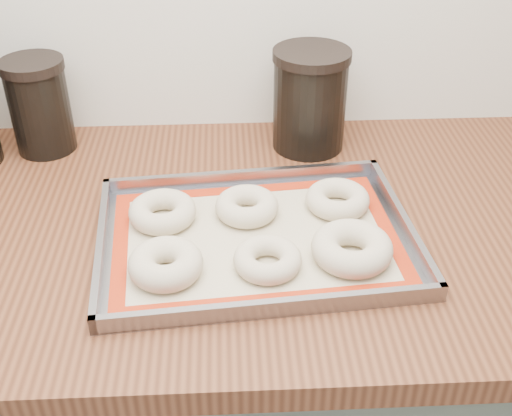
{
  "coord_description": "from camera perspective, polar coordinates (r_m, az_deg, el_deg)",
  "views": [
    {
      "loc": [
        0.18,
        0.86,
        1.48
      ],
      "look_at": [
        0.22,
        1.61,
        0.96
      ],
      "focal_mm": 45.0,
      "sensor_mm": 36.0,
      "label": 1
    }
  ],
  "objects": [
    {
      "name": "cabinet",
      "position": [
        1.34,
        -9.81,
        -17.66
      ],
      "size": [
        3.0,
        0.65,
        0.86
      ],
      "primitive_type": "cube",
      "color": "#5E675B",
      "rests_on": "floor"
    },
    {
      "name": "countertop",
      "position": [
        1.03,
        -12.22,
        -2.05
      ],
      "size": [
        3.06,
        0.68,
        0.04
      ],
      "primitive_type": "cube",
      "color": "brown",
      "rests_on": "cabinet"
    },
    {
      "name": "baking_tray",
      "position": [
        0.95,
        -0.0,
        -2.64
      ],
      "size": [
        0.49,
        0.37,
        0.03
      ],
      "rotation": [
        0.0,
        0.0,
        0.09
      ],
      "color": "gray",
      "rests_on": "countertop"
    },
    {
      "name": "baking_mat",
      "position": [
        0.95,
        0.0,
        -2.73
      ],
      "size": [
        0.44,
        0.32,
        0.0
      ],
      "rotation": [
        0.0,
        0.0,
        0.09
      ],
      "color": "#C6B793",
      "rests_on": "baking_tray"
    },
    {
      "name": "bagel_front_left",
      "position": [
        0.89,
        -8.04,
        -4.94
      ],
      "size": [
        0.12,
        0.12,
        0.04
      ],
      "primitive_type": "torus",
      "rotation": [
        0.0,
        0.0,
        0.15
      ],
      "color": "beige",
      "rests_on": "baking_mat"
    },
    {
      "name": "bagel_front_mid",
      "position": [
        0.89,
        1.03,
        -4.59
      ],
      "size": [
        0.1,
        0.1,
        0.03
      ],
      "primitive_type": "torus",
      "rotation": [
        0.0,
        0.0,
        0.03
      ],
      "color": "beige",
      "rests_on": "baking_mat"
    },
    {
      "name": "bagel_front_right",
      "position": [
        0.91,
        8.52,
        -3.55
      ],
      "size": [
        0.14,
        0.14,
        0.04
      ],
      "primitive_type": "torus",
      "rotation": [
        0.0,
        0.0,
        0.24
      ],
      "color": "beige",
      "rests_on": "baking_mat"
    },
    {
      "name": "bagel_back_left",
      "position": [
        0.99,
        -8.31,
        -0.32
      ],
      "size": [
        0.12,
        0.12,
        0.03
      ],
      "primitive_type": "torus",
      "rotation": [
        0.0,
        0.0,
        -0.19
      ],
      "color": "beige",
      "rests_on": "baking_mat"
    },
    {
      "name": "bagel_back_mid",
      "position": [
        0.99,
        -0.83,
        0.16
      ],
      "size": [
        0.12,
        0.12,
        0.03
      ],
      "primitive_type": "torus",
      "rotation": [
        0.0,
        0.0,
        0.3
      ],
      "color": "beige",
      "rests_on": "baking_mat"
    },
    {
      "name": "bagel_back_right",
      "position": [
        1.02,
        7.26,
        0.77
      ],
      "size": [
        0.12,
        0.12,
        0.03
      ],
      "primitive_type": "torus",
      "rotation": [
        0.0,
        0.0,
        0.28
      ],
      "color": "beige",
      "rests_on": "baking_mat"
    },
    {
      "name": "canister_mid",
      "position": [
        1.22,
        -18.68,
        8.64
      ],
      "size": [
        0.11,
        0.11,
        0.17
      ],
      "color": "black",
      "rests_on": "countertop"
    },
    {
      "name": "canister_right",
      "position": [
        1.17,
        4.8,
        9.59
      ],
      "size": [
        0.14,
        0.14,
        0.18
      ],
      "color": "black",
      "rests_on": "countertop"
    }
  ]
}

